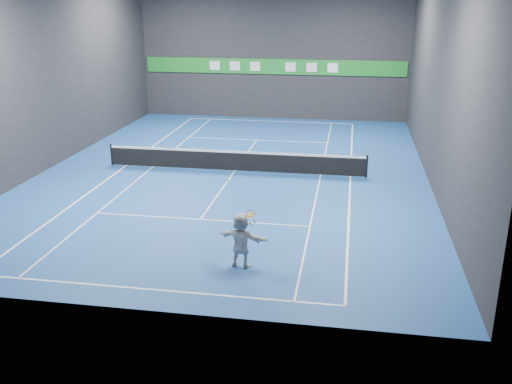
% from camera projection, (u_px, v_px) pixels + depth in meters
% --- Properties ---
extents(ground, '(26.00, 26.00, 0.00)m').
position_uv_depth(ground, '(235.00, 171.00, 27.32)').
color(ground, navy).
rests_on(ground, ground).
extents(wall_back, '(18.00, 0.10, 9.00)m').
position_uv_depth(wall_back, '(273.00, 51.00, 38.00)').
color(wall_back, '#242426').
rests_on(wall_back, ground).
extents(wall_front, '(18.00, 0.10, 9.00)m').
position_uv_depth(wall_front, '(124.00, 145.00, 13.73)').
color(wall_front, '#242426').
rests_on(wall_front, ground).
extents(wall_left, '(0.10, 26.00, 9.00)m').
position_uv_depth(wall_left, '(50.00, 72.00, 27.28)').
color(wall_left, '#242426').
rests_on(wall_left, ground).
extents(wall_right, '(0.10, 26.00, 9.00)m').
position_uv_depth(wall_right, '(439.00, 81.00, 24.44)').
color(wall_right, '#242426').
rests_on(wall_right, ground).
extents(baseline_near, '(10.98, 0.08, 0.01)m').
position_uv_depth(baseline_near, '(151.00, 289.00, 16.22)').
color(baseline_near, white).
rests_on(baseline_near, ground).
extents(baseline_far, '(10.98, 0.08, 0.01)m').
position_uv_depth(baseline_far, '(270.00, 121.00, 38.41)').
color(baseline_far, white).
rests_on(baseline_far, ground).
extents(sideline_doubles_left, '(0.08, 23.78, 0.01)m').
position_uv_depth(sideline_doubles_left, '(126.00, 166.00, 28.18)').
color(sideline_doubles_left, white).
rests_on(sideline_doubles_left, ground).
extents(sideline_doubles_right, '(0.08, 23.78, 0.01)m').
position_uv_depth(sideline_doubles_right, '(350.00, 177.00, 26.45)').
color(sideline_doubles_right, white).
rests_on(sideline_doubles_right, ground).
extents(sideline_singles_left, '(0.06, 23.78, 0.01)m').
position_uv_depth(sideline_singles_left, '(153.00, 167.00, 27.96)').
color(sideline_singles_left, white).
rests_on(sideline_singles_left, ground).
extents(sideline_singles_right, '(0.06, 23.78, 0.01)m').
position_uv_depth(sideline_singles_right, '(321.00, 175.00, 26.67)').
color(sideline_singles_right, white).
rests_on(sideline_singles_right, ground).
extents(service_line_near, '(8.23, 0.06, 0.01)m').
position_uv_depth(service_line_near, '(200.00, 219.00, 21.34)').
color(service_line_near, white).
rests_on(service_line_near, ground).
extents(service_line_far, '(8.23, 0.06, 0.01)m').
position_uv_depth(service_line_far, '(257.00, 140.00, 33.29)').
color(service_line_far, white).
rests_on(service_line_far, ground).
extents(center_service_line, '(0.06, 12.80, 0.01)m').
position_uv_depth(center_service_line, '(235.00, 171.00, 27.32)').
color(center_service_line, white).
rests_on(center_service_line, ground).
extents(player, '(1.68, 0.88, 1.73)m').
position_uv_depth(player, '(241.00, 240.00, 17.38)').
color(player, silver).
rests_on(player, ground).
extents(tennis_ball, '(0.06, 0.06, 0.06)m').
position_uv_depth(tennis_ball, '(227.00, 180.00, 16.89)').
color(tennis_ball, '#B8E325').
rests_on(tennis_ball, player).
extents(tennis_net, '(12.50, 0.10, 1.07)m').
position_uv_depth(tennis_net, '(235.00, 160.00, 27.14)').
color(tennis_net, black).
rests_on(tennis_net, ground).
extents(sponsor_banner, '(17.64, 0.11, 1.00)m').
position_uv_depth(sponsor_banner, '(273.00, 67.00, 38.26)').
color(sponsor_banner, '#1C8427').
rests_on(sponsor_banner, wall_back).
extents(tennis_racket, '(0.37, 0.34, 0.54)m').
position_uv_depth(tennis_racket, '(251.00, 215.00, 17.11)').
color(tennis_racket, red).
rests_on(tennis_racket, player).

